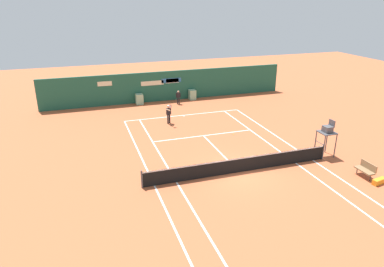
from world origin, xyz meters
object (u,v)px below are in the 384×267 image
(ball_kid_right_post, at_px, (178,96))
(umpire_chair, at_px, (327,132))
(equipment_bag, at_px, (380,181))
(tennis_ball_near_service_line, at_px, (233,134))
(player_bench, at_px, (366,169))
(player_on_baseline, at_px, (169,113))

(ball_kid_right_post, bearing_deg, umpire_chair, 116.32)
(equipment_bag, bearing_deg, tennis_ball_near_service_line, 116.42)
(umpire_chair, relative_size, tennis_ball_near_service_line, 37.04)
(umpire_chair, relative_size, ball_kid_right_post, 1.83)
(equipment_bag, relative_size, ball_kid_right_post, 0.77)
(umpire_chair, distance_m, ball_kid_right_post, 16.03)
(player_bench, relative_size, equipment_bag, 1.15)
(ball_kid_right_post, distance_m, tennis_ball_near_service_line, 9.63)
(umpire_chair, bearing_deg, tennis_ball_near_service_line, 37.53)
(umpire_chair, height_order, player_bench, umpire_chair)
(umpire_chair, relative_size, player_on_baseline, 1.40)
(player_on_baseline, relative_size, tennis_ball_near_service_line, 26.51)
(umpire_chair, relative_size, equipment_bag, 2.38)
(equipment_bag, bearing_deg, umpire_chair, 98.28)
(player_bench, bearing_deg, tennis_ball_near_service_line, 27.85)
(player_bench, bearing_deg, equipment_bag, -168.14)
(umpire_chair, height_order, equipment_bag, umpire_chair)
(ball_kid_right_post, bearing_deg, player_bench, 113.91)
(player_bench, height_order, tennis_ball_near_service_line, player_bench)
(player_bench, xyz_separation_m, player_on_baseline, (-8.66, 12.83, 0.44))
(player_bench, relative_size, ball_kid_right_post, 0.89)
(player_on_baseline, bearing_deg, umpire_chair, 107.75)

